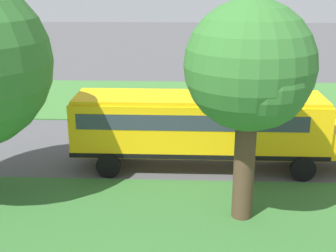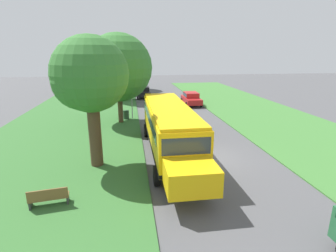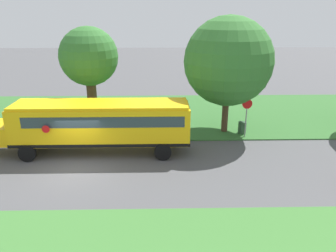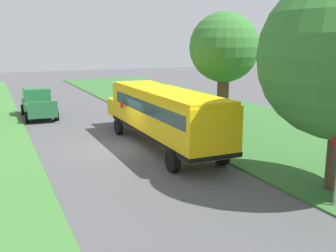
{
  "view_description": "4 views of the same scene",
  "coord_description": "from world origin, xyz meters",
  "px_view_note": "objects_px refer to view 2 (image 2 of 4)",
  "views": [
    {
      "loc": [
        -21.16,
        1.6,
        7.99
      ],
      "look_at": [
        -2.55,
        2.42,
        1.88
      ],
      "focal_mm": 50.0,
      "sensor_mm": 36.0,
      "label": 1
    },
    {
      "loc": [
        -4.77,
        -14.82,
        6.42
      ],
      "look_at": [
        -2.09,
        3.43,
        1.18
      ],
      "focal_mm": 28.0,
      "sensor_mm": 36.0,
      "label": 2
    },
    {
      "loc": [
        16.38,
        4.72,
        8.41
      ],
      "look_at": [
        -2.63,
        5.14,
        1.58
      ],
      "focal_mm": 35.0,
      "sensor_mm": 36.0,
      "label": 3
    },
    {
      "loc": [
        5.81,
        19.66,
        5.58
      ],
      "look_at": [
        -2.24,
        1.83,
        1.38
      ],
      "focal_mm": 42.0,
      "sensor_mm": 36.0,
      "label": 4
    }
  ],
  "objects_px": {
    "school_bus": "(170,126)",
    "car_red_nearest": "(191,98)",
    "stop_sign": "(132,102)",
    "car_black_middle": "(143,91)",
    "park_bench": "(49,197)",
    "trash_bin": "(126,115)",
    "oak_tree_far_end": "(122,61)",
    "oak_tree_across_road": "(122,56)",
    "oak_tree_beside_bus": "(88,77)",
    "oak_tree_roadside_mid": "(120,68)"
  },
  "relations": [
    {
      "from": "car_black_middle",
      "to": "trash_bin",
      "type": "relative_size",
      "value": 4.89
    },
    {
      "from": "oak_tree_roadside_mid",
      "to": "trash_bin",
      "type": "relative_size",
      "value": 8.98
    },
    {
      "from": "oak_tree_across_road",
      "to": "park_bench",
      "type": "distance_m",
      "value": 37.05
    },
    {
      "from": "stop_sign",
      "to": "park_bench",
      "type": "xyz_separation_m",
      "value": [
        -3.75,
        -14.85,
        -1.26
      ]
    },
    {
      "from": "oak_tree_beside_bus",
      "to": "trash_bin",
      "type": "distance_m",
      "value": 11.9
    },
    {
      "from": "car_black_middle",
      "to": "trash_bin",
      "type": "distance_m",
      "value": 13.15
    },
    {
      "from": "oak_tree_far_end",
      "to": "oak_tree_beside_bus",
      "type": "bearing_deg",
      "value": -93.39
    },
    {
      "from": "car_red_nearest",
      "to": "park_bench",
      "type": "xyz_separation_m",
      "value": [
        -11.15,
        -21.13,
        -0.4
      ]
    },
    {
      "from": "car_black_middle",
      "to": "park_bench",
      "type": "height_order",
      "value": "car_black_middle"
    },
    {
      "from": "car_black_middle",
      "to": "oak_tree_across_road",
      "type": "height_order",
      "value": "oak_tree_across_road"
    },
    {
      "from": "oak_tree_beside_bus",
      "to": "park_bench",
      "type": "height_order",
      "value": "oak_tree_beside_bus"
    },
    {
      "from": "car_black_middle",
      "to": "oak_tree_beside_bus",
      "type": "bearing_deg",
      "value": -99.86
    },
    {
      "from": "oak_tree_across_road",
      "to": "stop_sign",
      "type": "bearing_deg",
      "value": -86.89
    },
    {
      "from": "school_bus",
      "to": "oak_tree_far_end",
      "type": "relative_size",
      "value": 1.53
    },
    {
      "from": "oak_tree_beside_bus",
      "to": "stop_sign",
      "type": "xyz_separation_m",
      "value": [
        2.33,
        10.87,
        -3.39
      ]
    },
    {
      "from": "car_black_middle",
      "to": "oak_tree_far_end",
      "type": "xyz_separation_m",
      "value": [
        -2.84,
        -2.1,
        4.35
      ]
    },
    {
      "from": "school_bus",
      "to": "oak_tree_roadside_mid",
      "type": "xyz_separation_m",
      "value": [
        -3.14,
        8.53,
        3.14
      ]
    },
    {
      "from": "stop_sign",
      "to": "trash_bin",
      "type": "distance_m",
      "value": 1.42
    },
    {
      "from": "oak_tree_roadside_mid",
      "to": "oak_tree_far_end",
      "type": "height_order",
      "value": "oak_tree_far_end"
    },
    {
      "from": "car_red_nearest",
      "to": "oak_tree_beside_bus",
      "type": "bearing_deg",
      "value": -119.55
    },
    {
      "from": "oak_tree_far_end",
      "to": "stop_sign",
      "type": "distance_m",
      "value": 11.36
    },
    {
      "from": "oak_tree_far_end",
      "to": "park_bench",
      "type": "bearing_deg",
      "value": -96.03
    },
    {
      "from": "car_red_nearest",
      "to": "stop_sign",
      "type": "xyz_separation_m",
      "value": [
        -7.4,
        -6.29,
        0.86
      ]
    },
    {
      "from": "oak_tree_roadside_mid",
      "to": "car_red_nearest",
      "type": "bearing_deg",
      "value": 41.77
    },
    {
      "from": "car_black_middle",
      "to": "park_bench",
      "type": "relative_size",
      "value": 2.66
    },
    {
      "from": "car_black_middle",
      "to": "trash_bin",
      "type": "bearing_deg",
      "value": -100.57
    },
    {
      "from": "oak_tree_beside_bus",
      "to": "park_bench",
      "type": "bearing_deg",
      "value": -109.68
    },
    {
      "from": "car_red_nearest",
      "to": "oak_tree_roadside_mid",
      "type": "height_order",
      "value": "oak_tree_roadside_mid"
    },
    {
      "from": "stop_sign",
      "to": "car_black_middle",
      "type": "bearing_deg",
      "value": 82.04
    },
    {
      "from": "car_red_nearest",
      "to": "stop_sign",
      "type": "relative_size",
      "value": 1.61
    },
    {
      "from": "trash_bin",
      "to": "oak_tree_far_end",
      "type": "bearing_deg",
      "value": 92.29
    },
    {
      "from": "stop_sign",
      "to": "park_bench",
      "type": "bearing_deg",
      "value": -104.17
    },
    {
      "from": "oak_tree_beside_bus",
      "to": "trash_bin",
      "type": "relative_size",
      "value": 8.15
    },
    {
      "from": "oak_tree_beside_bus",
      "to": "oak_tree_roadside_mid",
      "type": "distance_m",
      "value": 9.85
    },
    {
      "from": "car_red_nearest",
      "to": "car_black_middle",
      "type": "xyz_separation_m",
      "value": [
        -5.6,
        6.58,
        0.0
      ]
    },
    {
      "from": "oak_tree_roadside_mid",
      "to": "oak_tree_beside_bus",
      "type": "bearing_deg",
      "value": -98.33
    },
    {
      "from": "oak_tree_beside_bus",
      "to": "oak_tree_far_end",
      "type": "bearing_deg",
      "value": 86.61
    },
    {
      "from": "car_black_middle",
      "to": "oak_tree_across_road",
      "type": "bearing_deg",
      "value": 108.57
    },
    {
      "from": "stop_sign",
      "to": "oak_tree_roadside_mid",
      "type": "bearing_deg",
      "value": -128.63
    },
    {
      "from": "school_bus",
      "to": "car_red_nearest",
      "type": "bearing_deg",
      "value": 72.06
    },
    {
      "from": "car_red_nearest",
      "to": "trash_bin",
      "type": "height_order",
      "value": "car_red_nearest"
    },
    {
      "from": "stop_sign",
      "to": "oak_tree_far_end",
      "type": "bearing_deg",
      "value": 95.54
    },
    {
      "from": "car_red_nearest",
      "to": "oak_tree_across_road",
      "type": "height_order",
      "value": "oak_tree_across_road"
    },
    {
      "from": "car_black_middle",
      "to": "oak_tree_across_road",
      "type": "relative_size",
      "value": 0.49
    },
    {
      "from": "oak_tree_roadside_mid",
      "to": "oak_tree_far_end",
      "type": "bearing_deg",
      "value": 90.69
    },
    {
      "from": "oak_tree_across_road",
      "to": "park_bench",
      "type": "bearing_deg",
      "value": -94.02
    },
    {
      "from": "stop_sign",
      "to": "park_bench",
      "type": "height_order",
      "value": "stop_sign"
    },
    {
      "from": "school_bus",
      "to": "stop_sign",
      "type": "bearing_deg",
      "value": 103.06
    },
    {
      "from": "park_bench",
      "to": "trash_bin",
      "type": "height_order",
      "value": "park_bench"
    },
    {
      "from": "car_black_middle",
      "to": "oak_tree_far_end",
      "type": "distance_m",
      "value": 5.61
    }
  ]
}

